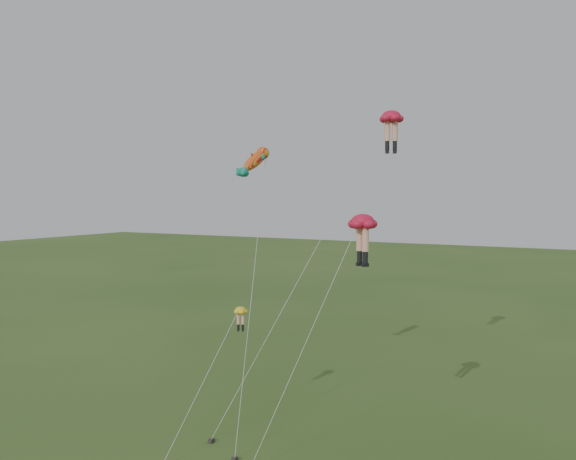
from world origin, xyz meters
The scene contains 5 objects.
ground centered at (0.00, 0.00, 0.00)m, with size 300.00×300.00×0.00m, color #2D4B1B.
legs_kite_red_high centered at (5.44, 12.21, 19.51)m, with size 7.93×13.24×20.36m.
legs_kite_red_mid centered at (7.75, 1.77, 12.87)m, with size 6.12×4.67×13.62m.
legs_kite_yellow centered at (-1.76, 4.19, 6.71)m, with size 1.28×9.03×7.41m.
fish_kite centered at (-1.62, 6.24, 16.80)m, with size 4.00×8.94×18.00m.
Camera 1 is at (20.82, -29.68, 14.75)m, focal length 40.00 mm.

